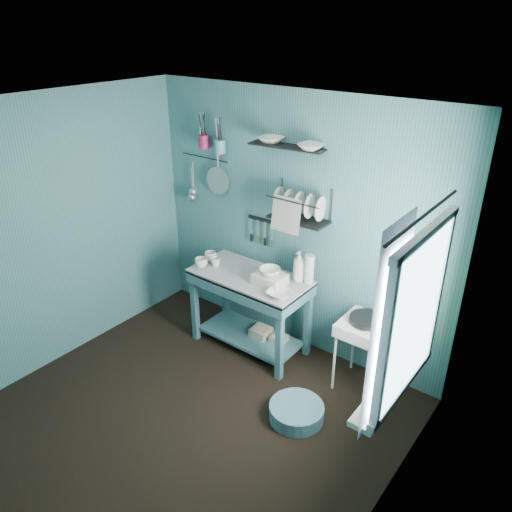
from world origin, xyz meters
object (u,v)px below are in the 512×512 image
Objects in this scene: work_counter at (250,311)px; colander at (218,181)px; mug_mid at (216,262)px; soap_bottle at (299,266)px; frying_pan at (367,319)px; dish_rack at (299,204)px; mug_left at (201,263)px; storage_tin_large at (261,338)px; mug_right at (211,257)px; utensil_cup_teal at (220,147)px; floor_basin at (296,412)px; storage_tin_small at (279,344)px; water_bottle at (309,269)px; wash_tub at (270,279)px; potted_plant at (400,342)px; utensil_cup_magenta at (204,141)px; hotplate_stand at (363,355)px.

colander is (-0.67, 0.34, 1.13)m from work_counter.
soap_bottle is (0.80, 0.26, 0.10)m from mug_mid.
frying_pan is 0.55× the size of dish_rack.
mug_left is 0.56× the size of storage_tin_large.
utensil_cup_teal is (-0.10, 0.31, 1.04)m from mug_right.
dish_rack is 1.79m from floor_basin.
utensil_cup_teal is 2.02m from storage_tin_small.
mug_mid reaches higher than work_counter.
water_bottle is (0.10, 0.02, -0.01)m from soap_bottle.
wash_tub reaches higher than frying_pan.
dish_rack is at bearing 150.41° from potted_plant.
water_bottle is at bearing 171.99° from frying_pan.
wash_tub reaches higher than mug_left.
mug_mid is at bearing -161.74° from work_counter.
wash_tub is at bearing -138.37° from water_bottle.
colander reaches higher than floor_basin.
wash_tub is (0.75, -0.02, 0.00)m from mug_right.
mug_mid is at bearing 158.95° from floor_basin.
work_counter is at bearing 163.69° from potted_plant.
soap_bottle is 0.54× the size of dish_rack.
utensil_cup_teal is at bearing 159.78° from storage_tin_large.
frying_pan is at bearing -8.01° from water_bottle.
floor_basin is (0.69, -0.55, -0.80)m from wash_tub.
utensil_cup_teal is at bearing 108.51° from mug_right.
utensil_cup_magenta is 0.28× the size of floor_basin.
mug_left is 0.61× the size of storage_tin_small.
mug_right is 0.41× the size of frying_pan.
utensil_cup_magenta reaches higher than utensil_cup_teal.
wash_tub is at bearing -21.09° from utensil_cup_teal.
floor_basin is (0.84, -0.62, -0.04)m from storage_tin_large.
floor_basin is (0.58, -0.83, -1.48)m from dish_rack.
mug_left is 0.18× the size of hotplate_stand.
frying_pan is at bearing 3.21° from storage_tin_small.
soap_bottle is (0.17, 0.22, 0.10)m from wash_tub.
frying_pan is 0.98m from floor_basin.
storage_tin_small is at bearing -99.19° from dish_rack.
frying_pan is at bearing 4.21° from storage_tin_large.
potted_plant is at bearing -28.76° from soap_bottle.
mug_left is at bearing -162.40° from hotplate_stand.
hotplate_stand is at bearing -0.40° from dish_rack.
dish_rack is 1.03m from utensil_cup_teal.
storage_tin_large is (-1.58, 0.54, -0.95)m from potted_plant.
soap_bottle reaches higher than work_counter.
utensil_cup_magenta is at bearing 164.10° from storage_tin_large.
floor_basin is at bearing -26.64° from utensil_cup_magenta.
utensil_cup_teal reaches higher than water_bottle.
storage_tin_small is at bearing -135.00° from soap_bottle.
mug_left is at bearing -54.91° from utensil_cup_magenta.
mug_left is 0.22× the size of dish_rack.
mug_mid reaches higher than storage_tin_small.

